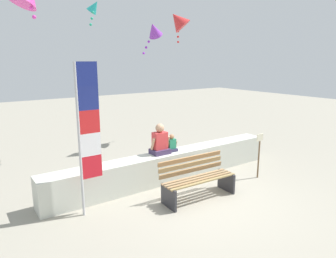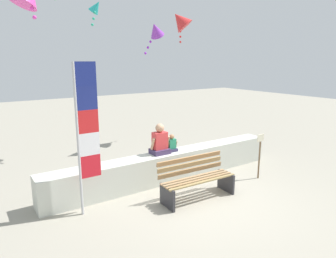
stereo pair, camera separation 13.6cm
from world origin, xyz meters
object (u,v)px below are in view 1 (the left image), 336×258
park_bench (197,179)px  flag_banner (86,129)px  sign_post (259,152)px  person_adult (160,142)px  kite_teal (94,7)px  kite_red (178,20)px  kite_purple (154,30)px  person_child (172,145)px

park_bench → flag_banner: bearing=163.6°
sign_post → park_bench: bearing=179.6°
person_adult → kite_teal: size_ratio=0.92×
kite_red → person_adult: bearing=-132.4°
kite_purple → kite_red: kite_red is taller
sign_post → kite_teal: bearing=119.0°
person_adult → person_child: size_ratio=1.71×
kite_teal → sign_post: bearing=-61.0°
person_child → sign_post: bearing=-34.0°
person_child → kite_purple: size_ratio=0.41×
flag_banner → kite_teal: kite_teal is taller
kite_teal → person_child: bearing=-79.3°
park_bench → sign_post: sign_post is taller
flag_banner → person_child: bearing=13.8°
kite_purple → sign_post: 5.03m
park_bench → kite_red: kite_red is taller
flag_banner → kite_red: kite_red is taller
park_bench → kite_purple: (1.34, 3.81, 3.47)m
person_adult → kite_red: size_ratio=0.63×
kite_red → person_child: bearing=-128.7°
person_adult → person_child: bearing=0.1°
kite_purple → kite_red: 1.54m
kite_teal → park_bench: bearing=-84.9°
flag_banner → person_adult: bearing=16.1°
kite_purple → person_adult: bearing=-120.1°
person_child → person_adult: bearing=-179.9°
flag_banner → kite_red: 6.69m
kite_teal → kite_purple: bearing=-17.6°
sign_post → person_child: bearing=146.0°
person_adult → kite_teal: 4.69m
person_adult → kite_red: bearing=47.6°
person_adult → kite_purple: bearing=59.9°
person_adult → kite_teal: (-0.24, 3.13, 3.48)m
kite_red → sign_post: kite_red is taller
kite_red → sign_post: size_ratio=1.03×
flag_banner → kite_teal: size_ratio=3.60×
kite_purple → kite_red: size_ratio=0.89×
kite_purple → kite_teal: kite_teal is taller
park_bench → kite_teal: kite_teal is taller
kite_purple → sign_post: size_ratio=0.92×
kite_red → sign_post: 5.74m
park_bench → person_adult: 1.37m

